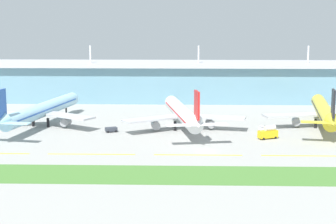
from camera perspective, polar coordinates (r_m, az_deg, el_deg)
name	(u,v)px	position (r m, az deg, el deg)	size (l,w,h in m)	color
ground_plane	(207,151)	(171.05, 4.26, -4.32)	(600.00, 600.00, 0.00)	#9E9E99
terminal_building	(198,81)	(277.32, 3.30, 3.38)	(288.00, 34.00, 29.42)	#6693A8
airliner_near	(42,110)	(216.24, -13.61, 0.19)	(48.03, 71.64, 18.90)	#9ED1EA
airliner_middle	(183,113)	(203.20, 1.60, -0.15)	(48.03, 63.86, 18.90)	white
airliner_far	(324,112)	(216.00, 16.67, 0.04)	(48.14, 65.60, 18.90)	yellow
taxiway_stripe_mid_west	(91,154)	(168.87, -8.35, -4.58)	(28.00, 0.70, 0.04)	yellow
taxiway_stripe_centre	(198,155)	(166.40, 3.30, -4.71)	(28.00, 0.70, 0.04)	yellow
taxiway_stripe_mid_east	(306,156)	(170.79, 14.81, -4.64)	(28.00, 0.70, 0.04)	yellow
grass_verge	(211,175)	(145.43, 4.72, -6.88)	(300.00, 18.00, 0.10)	#477A33
baggage_cart	(263,129)	(201.89, 10.37, -1.88)	(3.53, 4.00, 2.48)	silver
fuel_truck	(268,133)	(191.60, 10.89, -2.22)	(7.63, 5.36, 4.95)	gold
pushback_tug	(111,129)	(200.73, -6.22, -1.89)	(4.98, 3.91, 1.85)	#333842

